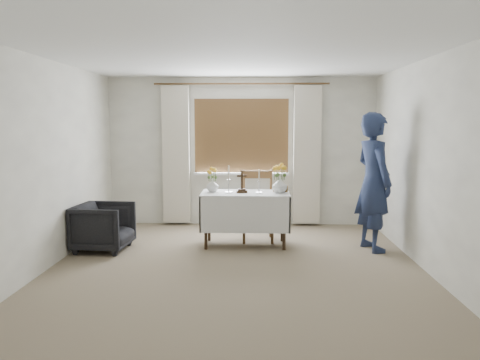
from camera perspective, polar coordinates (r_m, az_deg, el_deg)
name	(u,v)px	position (r m, az deg, el deg)	size (l,w,h in m)	color
ground	(236,269)	(5.71, -0.54, -10.77)	(5.00, 5.00, 0.00)	#7F7258
altar_table	(245,219)	(6.67, 0.64, -4.77)	(1.24, 0.64, 0.76)	white
wooden_chair	(258,206)	(6.92, 2.18, -3.21)	(0.48, 0.48, 1.03)	brown
armchair	(104,227)	(6.70, -16.29, -5.50)	(0.70, 0.72, 0.65)	black
person	(374,182)	(6.62, 15.98, -0.23)	(0.69, 0.45, 1.88)	navy
radiator	(241,208)	(7.99, 0.16, -3.39)	(1.10, 0.10, 0.60)	white
wooden_cross	(242,181)	(6.58, 0.23, -0.18)	(0.15, 0.11, 0.32)	black
candlestick_left	(229,179)	(6.58, -1.39, 0.11)	(0.11, 0.11, 0.38)	silver
candlestick_right	(259,181)	(6.56, 2.34, -0.16)	(0.09, 0.09, 0.33)	silver
flower_vase_left	(212,185)	(6.69, -3.38, -0.66)	(0.17, 0.17, 0.18)	silver
flower_vase_right	(280,185)	(6.59, 4.85, -0.63)	(0.21, 0.21, 0.22)	silver
wicker_basket	(280,189)	(6.73, 4.95, -1.05)	(0.22, 0.22, 0.08)	brown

